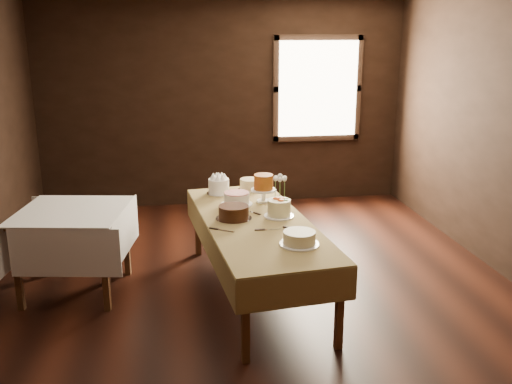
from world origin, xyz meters
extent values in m
cube|color=black|center=(0.00, 0.00, 0.00)|extent=(5.00, 6.00, 0.01)
cube|color=black|center=(0.00, 3.00, 1.40)|extent=(5.00, 0.02, 2.80)
cube|color=black|center=(0.00, -3.00, 1.40)|extent=(5.00, 0.02, 2.80)
cube|color=#FFEABF|center=(1.30, 2.94, 1.60)|extent=(1.10, 0.05, 1.30)
cube|color=#472B17|center=(-0.28, -1.06, 0.33)|extent=(0.06, 0.06, 0.65)
cube|color=#472B17|center=(-0.50, 1.10, 0.33)|extent=(0.06, 0.06, 0.65)
cube|color=#472B17|center=(0.46, -0.98, 0.33)|extent=(0.06, 0.06, 0.65)
cube|color=#472B17|center=(0.23, 1.17, 0.33)|extent=(0.06, 0.06, 0.65)
cube|color=#472B17|center=(-0.02, 0.06, 0.69)|extent=(1.09, 2.36, 0.04)
cube|color=tan|center=(-0.02, 0.06, 0.72)|extent=(1.15, 2.42, 0.01)
cube|color=#472B17|center=(-2.12, 0.06, 0.38)|extent=(0.06, 0.06, 0.75)
cube|color=#472B17|center=(-1.99, 0.82, 0.38)|extent=(0.06, 0.06, 0.75)
cube|color=#472B17|center=(-1.37, -0.07, 0.38)|extent=(0.06, 0.06, 0.75)
cube|color=#472B17|center=(-1.24, 0.69, 0.38)|extent=(0.06, 0.06, 0.75)
cube|color=#472B17|center=(-1.68, 0.37, 0.77)|extent=(1.00, 1.00, 0.04)
cube|color=white|center=(-1.68, 0.37, 0.80)|extent=(1.09, 1.09, 0.01)
cylinder|color=silver|center=(-0.28, 0.96, 0.73)|extent=(0.26, 0.26, 0.01)
cylinder|color=white|center=(-0.28, 0.96, 0.81)|extent=(0.22, 0.22, 0.15)
cylinder|color=silver|center=(0.07, 1.04, 0.73)|extent=(0.27, 0.27, 0.01)
cylinder|color=#C8B685|center=(0.07, 1.04, 0.79)|extent=(0.26, 0.26, 0.12)
cylinder|color=white|center=(-0.14, 0.56, 0.73)|extent=(0.31, 0.31, 0.01)
cylinder|color=white|center=(-0.14, 0.56, 0.79)|extent=(0.29, 0.29, 0.10)
cylinder|color=white|center=(0.14, 0.61, 0.80)|extent=(0.26, 0.26, 0.14)
cylinder|color=#A35317|center=(0.14, 0.61, 0.94)|extent=(0.26, 0.26, 0.15)
cylinder|color=silver|center=(-0.22, 0.12, 0.73)|extent=(0.33, 0.33, 0.01)
cylinder|color=#381A0B|center=(-0.22, 0.12, 0.79)|extent=(0.29, 0.29, 0.12)
cylinder|color=white|center=(0.20, 0.13, 0.73)|extent=(0.28, 0.28, 0.01)
cylinder|color=#F5F0B8|center=(0.20, 0.13, 0.81)|extent=(0.25, 0.25, 0.15)
cylinder|color=white|center=(0.23, -0.59, 0.73)|extent=(0.32, 0.32, 0.01)
cylinder|color=beige|center=(0.23, -0.59, 0.79)|extent=(0.28, 0.28, 0.10)
cube|color=silver|center=(0.09, -0.21, 0.73)|extent=(0.24, 0.03, 0.01)
cube|color=silver|center=(0.32, -0.26, 0.73)|extent=(0.21, 0.15, 0.01)
cube|color=silver|center=(-0.05, 0.33, 0.73)|extent=(0.16, 0.21, 0.01)
cube|color=silver|center=(-0.32, -0.19, 0.73)|extent=(0.21, 0.15, 0.01)
imported|color=#2D2823|center=(0.25, 0.31, 0.79)|extent=(0.18, 0.18, 0.14)
camera|label=1|loc=(-0.77, -4.70, 2.38)|focal=39.40mm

